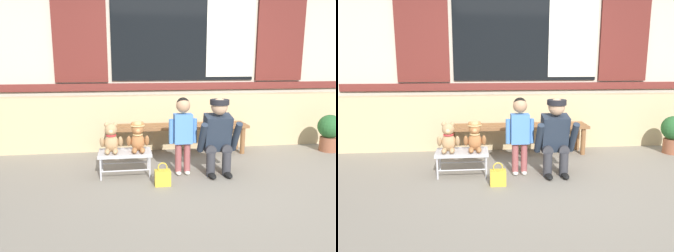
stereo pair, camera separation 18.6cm
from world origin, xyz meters
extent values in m
plane|color=gray|center=(0.00, 0.00, 0.00)|extent=(60.00, 60.00, 0.00)
cube|color=tan|center=(0.00, 1.43, 0.42)|extent=(6.45, 0.25, 0.85)
cube|color=beige|center=(0.00, 1.95, 1.70)|extent=(6.58, 0.20, 3.40)
cube|color=maroon|center=(0.00, 1.83, 0.95)|extent=(6.05, 0.04, 0.12)
cube|color=black|center=(0.00, 1.84, 1.75)|extent=(2.40, 0.03, 1.40)
cube|color=silver|center=(0.79, 1.82, 1.75)|extent=(0.82, 0.02, 1.29)
cube|color=maroon|center=(-1.68, 1.83, 1.75)|extent=(0.84, 0.05, 1.43)
cube|color=maroon|center=(1.68, 1.83, 1.75)|extent=(0.84, 0.05, 1.43)
cube|color=brown|center=(-0.23, 0.92, 0.42)|extent=(2.10, 0.11, 0.04)
cube|color=brown|center=(-0.23, 1.06, 0.42)|extent=(2.10, 0.11, 0.04)
cube|color=brown|center=(-0.23, 1.20, 0.42)|extent=(2.10, 0.11, 0.04)
cylinder|color=brown|center=(-1.20, 0.92, 0.20)|extent=(0.07, 0.07, 0.40)
cylinder|color=brown|center=(-1.20, 1.20, 0.20)|extent=(0.07, 0.07, 0.40)
cylinder|color=brown|center=(0.74, 0.92, 0.20)|extent=(0.07, 0.07, 0.40)
cylinder|color=brown|center=(0.74, 1.20, 0.20)|extent=(0.07, 0.07, 0.40)
cube|color=#BCBCC1|center=(-1.03, 0.23, 0.28)|extent=(0.64, 0.36, 0.04)
cylinder|color=#BCBCC1|center=(-1.32, 0.08, 0.13)|extent=(0.02, 0.02, 0.26)
cylinder|color=#BCBCC1|center=(-1.32, 0.38, 0.13)|extent=(0.02, 0.02, 0.26)
cylinder|color=#BCBCC1|center=(-0.74, 0.08, 0.13)|extent=(0.02, 0.02, 0.26)
cylinder|color=#BCBCC1|center=(-0.74, 0.38, 0.13)|extent=(0.02, 0.02, 0.26)
cylinder|color=#BCBCC1|center=(-1.03, 0.08, 0.10)|extent=(0.58, 0.02, 0.02)
cylinder|color=#BCBCC1|center=(-1.03, 0.38, 0.10)|extent=(0.58, 0.02, 0.02)
ellipsoid|color=tan|center=(-1.19, 0.25, 0.41)|extent=(0.17, 0.14, 0.22)
sphere|color=tan|center=(-1.19, 0.24, 0.58)|extent=(0.15, 0.15, 0.15)
sphere|color=#F4C188|center=(-1.19, 0.19, 0.56)|extent=(0.06, 0.06, 0.06)
sphere|color=tan|center=(-1.24, 0.25, 0.63)|extent=(0.06, 0.06, 0.06)
ellipsoid|color=tan|center=(-1.30, 0.22, 0.43)|extent=(0.06, 0.11, 0.16)
ellipsoid|color=tan|center=(-1.23, 0.14, 0.33)|extent=(0.06, 0.15, 0.06)
sphere|color=tan|center=(-1.13, 0.25, 0.63)|extent=(0.06, 0.06, 0.06)
ellipsoid|color=tan|center=(-1.08, 0.22, 0.43)|extent=(0.06, 0.11, 0.16)
ellipsoid|color=tan|center=(-1.14, 0.14, 0.33)|extent=(0.06, 0.15, 0.06)
torus|color=red|center=(-1.19, 0.25, 0.51)|extent=(0.13, 0.13, 0.02)
ellipsoid|color=#A86B3D|center=(-0.87, 0.25, 0.41)|extent=(0.17, 0.14, 0.22)
sphere|color=#A86B3D|center=(-0.87, 0.24, 0.58)|extent=(0.15, 0.15, 0.15)
sphere|color=#E1955B|center=(-0.87, 0.19, 0.56)|extent=(0.06, 0.06, 0.06)
sphere|color=#A86B3D|center=(-0.92, 0.25, 0.63)|extent=(0.06, 0.06, 0.06)
ellipsoid|color=#A86B3D|center=(-0.98, 0.22, 0.43)|extent=(0.06, 0.11, 0.16)
ellipsoid|color=#A86B3D|center=(-0.91, 0.14, 0.33)|extent=(0.06, 0.15, 0.06)
sphere|color=#A86B3D|center=(-0.81, 0.25, 0.63)|extent=(0.06, 0.06, 0.06)
ellipsoid|color=#A86B3D|center=(-0.76, 0.22, 0.43)|extent=(0.06, 0.11, 0.16)
ellipsoid|color=#A86B3D|center=(-0.82, 0.14, 0.33)|extent=(0.06, 0.15, 0.06)
torus|color=#D6B775|center=(-0.87, 0.25, 0.51)|extent=(0.13, 0.13, 0.02)
cylinder|color=#D6B775|center=(-0.87, 0.25, 0.62)|extent=(0.17, 0.17, 0.01)
cylinder|color=#D6B775|center=(-0.87, 0.25, 0.64)|extent=(0.10, 0.10, 0.04)
cylinder|color=#994C4C|center=(-0.38, 0.16, 0.22)|extent=(0.08, 0.08, 0.36)
ellipsoid|color=silver|center=(-0.38, 0.14, 0.03)|extent=(0.07, 0.12, 0.05)
cylinder|color=#994C4C|center=(-0.27, 0.16, 0.22)|extent=(0.08, 0.08, 0.36)
ellipsoid|color=silver|center=(-0.27, 0.14, 0.03)|extent=(0.07, 0.12, 0.05)
cube|color=#4C84CC|center=(-0.32, 0.16, 0.58)|extent=(0.22, 0.15, 0.36)
cylinder|color=#4C84CC|center=(-0.47, 0.16, 0.55)|extent=(0.06, 0.06, 0.30)
cylinder|color=#4C84CC|center=(-0.18, 0.16, 0.55)|extent=(0.06, 0.06, 0.30)
sphere|color=tan|center=(-0.32, 0.16, 0.86)|extent=(0.17, 0.17, 0.17)
sphere|color=black|center=(-0.32, 0.18, 0.88)|extent=(0.16, 0.16, 0.16)
cylinder|color=#333338|center=(0.01, 0.05, 0.15)|extent=(0.11, 0.11, 0.30)
cylinder|color=#333338|center=(0.01, 0.19, 0.32)|extent=(0.13, 0.32, 0.13)
ellipsoid|color=black|center=(0.01, -0.03, 0.03)|extent=(0.09, 0.20, 0.06)
cylinder|color=#333338|center=(0.21, 0.05, 0.15)|extent=(0.11, 0.11, 0.30)
cylinder|color=#333338|center=(0.21, 0.19, 0.32)|extent=(0.13, 0.32, 0.13)
ellipsoid|color=black|center=(0.21, -0.03, 0.03)|extent=(0.09, 0.20, 0.06)
cube|color=#232D3D|center=(0.11, 0.16, 0.52)|extent=(0.32, 0.30, 0.47)
cylinder|color=#232D3D|center=(-0.10, 0.06, 0.48)|extent=(0.08, 0.28, 0.40)
cylinder|color=#232D3D|center=(0.32, 0.06, 0.48)|extent=(0.08, 0.28, 0.40)
sphere|color=tan|center=(0.11, 0.09, 0.85)|extent=(0.20, 0.20, 0.20)
cylinder|color=black|center=(0.11, 0.09, 0.91)|extent=(0.23, 0.23, 0.06)
cube|color=brown|center=(0.30, 0.25, 0.38)|extent=(0.10, 0.22, 0.16)
cube|color=gold|center=(-0.61, -0.17, 0.09)|extent=(0.18, 0.11, 0.18)
torus|color=gold|center=(-0.61, -0.17, 0.22)|extent=(0.11, 0.01, 0.11)
cylinder|color=brown|center=(2.11, 0.86, 0.11)|extent=(0.26, 0.26, 0.22)
sphere|color=#28602D|center=(2.11, 0.86, 0.39)|extent=(0.36, 0.36, 0.36)
camera|label=1|loc=(-1.04, -3.64, 1.41)|focal=34.91mm
camera|label=2|loc=(-0.85, -3.66, 1.41)|focal=34.91mm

